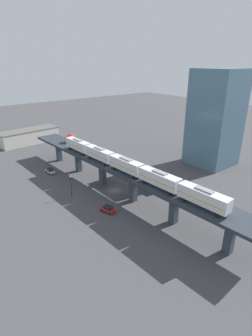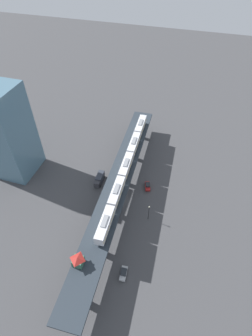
% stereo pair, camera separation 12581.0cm
% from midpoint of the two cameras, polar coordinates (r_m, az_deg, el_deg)
% --- Properties ---
extents(ground_plane, '(400.00, 400.00, 0.00)m').
position_cam_midpoint_polar(ground_plane, '(66.09, 30.00, -43.18)').
color(ground_plane, '#424244').
extents(elevated_viaduct, '(12.94, 92.30, 8.83)m').
position_cam_midpoint_polar(elevated_viaduct, '(59.63, 32.03, -39.99)').
color(elevated_viaduct, '#283039').
rests_on(elevated_viaduct, ground).
extents(subway_train, '(5.91, 62.46, 4.45)m').
position_cam_midpoint_polar(subway_train, '(56.06, 40.93, -41.34)').
color(subway_train, silver).
rests_on(subway_train, elevated_viaduct).
extents(signal_hut, '(3.38, 3.38, 3.40)m').
position_cam_midpoint_polar(signal_hut, '(65.86, 5.58, -23.40)').
color(signal_hut, '#33604C').
rests_on(signal_hut, elevated_viaduct).
extents(street_car_red, '(3.05, 4.74, 1.89)m').
position_cam_midpoint_polar(street_car_red, '(61.71, 37.35, -52.88)').
color(street_car_red, '#AD1E1E').
rests_on(street_car_red, ground).
extents(street_car_silver, '(2.24, 4.54, 1.89)m').
position_cam_midpoint_polar(street_car_silver, '(66.86, -0.31, -35.75)').
color(street_car_silver, '#B7BABF').
rests_on(street_car_silver, ground).
extents(delivery_truck, '(2.71, 7.31, 3.20)m').
position_cam_midpoint_polar(delivery_truck, '(70.02, 40.25, -38.09)').
color(delivery_truck, '#333338').
rests_on(delivery_truck, ground).
extents(street_lamp, '(0.44, 0.44, 6.94)m').
position_cam_midpoint_polar(street_lamp, '(57.41, 16.98, -48.50)').
color(street_lamp, black).
rests_on(street_lamp, ground).
extents(warehouse_building, '(29.36, 12.73, 6.80)m').
position_cam_midpoint_polar(warehouse_building, '(94.10, -13.36, -13.57)').
color(warehouse_building, beige).
rests_on(warehouse_building, ground).
extents(office_tower, '(16.00, 16.00, 36.00)m').
position_cam_midpoint_polar(office_tower, '(86.53, 46.87, -12.82)').
color(office_tower, slate).
rests_on(office_tower, ground).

